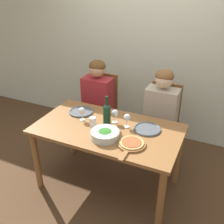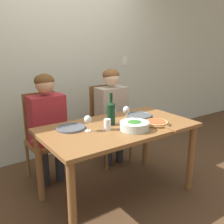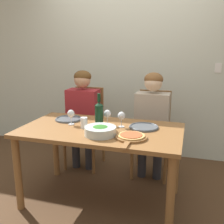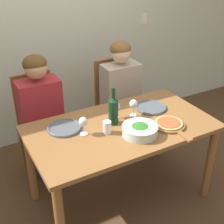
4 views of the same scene
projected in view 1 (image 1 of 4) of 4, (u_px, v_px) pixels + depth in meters
ground_plane at (108, 183)px, 3.07m from camera, size 40.00×40.00×0.00m
back_wall at (151, 43)px, 3.53m from camera, size 10.00×0.06×2.70m
dining_table at (108, 136)px, 2.76m from camera, size 1.51×0.84×0.76m
chair_left at (102, 108)px, 3.62m from camera, size 0.42×0.42×1.00m
chair_right at (162, 121)px, 3.30m from camera, size 0.42×0.42×1.00m
person_woman at (97, 97)px, 3.42m from camera, size 0.47×0.51×1.23m
person_man at (161, 110)px, 3.11m from camera, size 0.47×0.51×1.23m
wine_bottle at (107, 113)px, 2.72m from camera, size 0.08×0.08×0.32m
broccoli_bowl at (105, 134)px, 2.53m from camera, size 0.28×0.28×0.08m
dinner_plate_left at (81, 112)px, 3.01m from camera, size 0.28×0.28×0.02m
dinner_plate_right at (147, 129)px, 2.67m from camera, size 0.28×0.28×0.02m
pizza_on_board at (131, 144)px, 2.43m from camera, size 0.27×0.41×0.04m
wine_glass_left at (82, 111)px, 2.81m from camera, size 0.07×0.07×0.15m
wine_glass_right at (127, 118)px, 2.68m from camera, size 0.07×0.07×0.15m
wine_glass_centre at (115, 114)px, 2.76m from camera, size 0.07×0.07×0.15m
water_tumbler at (93, 122)px, 2.71m from camera, size 0.07×0.07×0.10m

